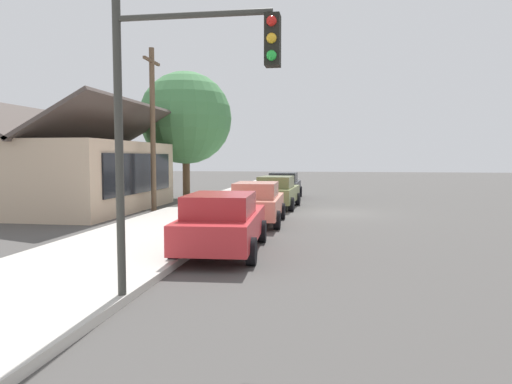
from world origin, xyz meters
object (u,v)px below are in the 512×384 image
(car_cherry, at_px, (223,222))
(car_olive, at_px, (277,192))
(utility_pole_wooden, at_px, (153,127))
(car_charcoal, at_px, (284,185))
(shade_tree, at_px, (186,118))
(traffic_light_main, at_px, (179,98))
(fire_hydrant_red, at_px, (221,210))
(car_coral, at_px, (257,203))

(car_cherry, relative_size, car_olive, 1.07)
(car_cherry, xyz_separation_m, utility_pole_wooden, (8.78, 5.33, 3.11))
(car_charcoal, distance_m, shade_tree, 7.20)
(traffic_light_main, bearing_deg, fire_hydrant_red, 9.42)
(shade_tree, bearing_deg, car_cherry, -159.23)
(car_olive, relative_size, shade_tree, 0.60)
(car_cherry, bearing_deg, traffic_light_main, -179.27)
(car_cherry, bearing_deg, car_charcoal, -3.45)
(car_olive, relative_size, traffic_light_main, 0.88)
(car_coral, bearing_deg, car_olive, -3.24)
(shade_tree, height_order, fire_hydrant_red, shade_tree)
(traffic_light_main, height_order, fire_hydrant_red, traffic_light_main)
(shade_tree, bearing_deg, car_charcoal, -79.08)
(car_charcoal, xyz_separation_m, fire_hydrant_red, (-11.03, 1.35, -0.32))
(car_coral, height_order, shade_tree, shade_tree)
(car_coral, distance_m, fire_hydrant_red, 1.45)
(utility_pole_wooden, relative_size, fire_hydrant_red, 10.56)
(fire_hydrant_red, bearing_deg, traffic_light_main, -170.58)
(car_coral, xyz_separation_m, traffic_light_main, (-9.93, -0.25, 2.68))
(car_cherry, bearing_deg, fire_hydrant_red, 10.26)
(car_cherry, relative_size, shade_tree, 0.64)
(car_olive, distance_m, utility_pole_wooden, 6.74)
(car_olive, bearing_deg, traffic_light_main, -177.24)
(traffic_light_main, xyz_separation_m, fire_hydrant_red, (10.01, 1.66, -2.99))
(car_coral, bearing_deg, shade_tree, 28.63)
(utility_pole_wooden, bearing_deg, fire_hydrant_red, -129.41)
(car_olive, height_order, car_charcoal, same)
(car_cherry, relative_size, utility_pole_wooden, 0.65)
(car_olive, xyz_separation_m, shade_tree, (4.35, 6.03, 4.04))
(car_charcoal, xyz_separation_m, utility_pole_wooden, (-7.74, 5.35, 3.11))
(shade_tree, relative_size, fire_hydrant_red, 10.75)
(car_cherry, bearing_deg, shade_tree, 17.38)
(car_charcoal, distance_m, utility_pole_wooden, 9.91)
(shade_tree, bearing_deg, car_olive, -125.81)
(car_cherry, xyz_separation_m, fire_hydrant_red, (5.49, 1.33, -0.32))
(car_olive, xyz_separation_m, traffic_light_main, (-15.56, -0.13, 2.68))
(car_cherry, xyz_separation_m, car_olive, (11.04, -0.20, -0.00))
(car_coral, relative_size, traffic_light_main, 0.85)
(car_charcoal, xyz_separation_m, traffic_light_main, (-21.04, -0.31, 2.68))
(traffic_light_main, xyz_separation_m, utility_pole_wooden, (13.29, 5.66, 0.44))
(car_olive, xyz_separation_m, fire_hydrant_red, (-5.55, 1.53, -0.32))
(car_cherry, height_order, fire_hydrant_red, car_cherry)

